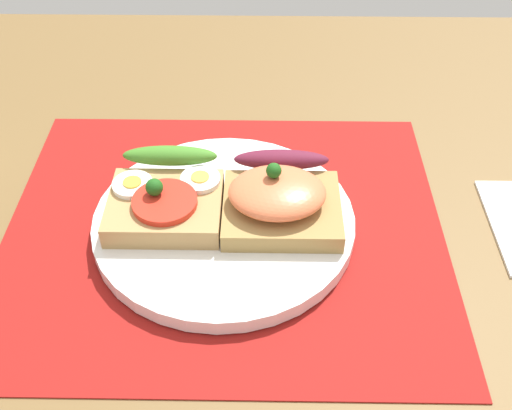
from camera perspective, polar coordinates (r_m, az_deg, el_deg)
name	(u,v)px	position (r cm, az deg, el deg)	size (l,w,h in cm)	color
ground_plane	(225,242)	(60.31, -2.86, -3.38)	(120.00, 90.00, 3.20)	brown
placemat	(224,229)	(59.07, -2.91, -2.20)	(41.39, 35.75, 0.30)	maroon
plate	(224,222)	(58.44, -2.94, -1.58)	(24.44, 24.44, 1.48)	white
sandwich_egg_tomato	(166,196)	(58.25, -8.24, 0.86)	(10.37, 10.15, 4.35)	tan
sandwich_salmon	(280,197)	(56.84, 2.19, 0.72)	(10.78, 10.68, 5.69)	#A68349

